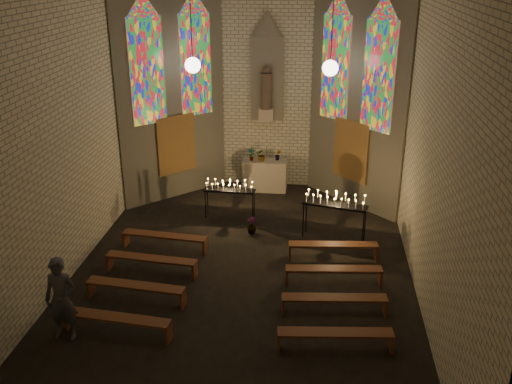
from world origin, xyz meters
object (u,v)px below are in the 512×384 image
at_px(votive_stand_right, 335,202).
at_px(altar, 265,175).
at_px(aisle_flower_pot, 252,225).
at_px(visitor, 61,299).
at_px(votive_stand_left, 230,188).

bearing_deg(votive_stand_right, altar, 136.83).
bearing_deg(aisle_flower_pot, visitor, -122.00).
bearing_deg(altar, visitor, -111.14).
xyz_separation_m(altar, votive_stand_left, (-0.79, -2.22, 0.42)).
relative_size(aisle_flower_pot, votive_stand_left, 0.31).
relative_size(aisle_flower_pot, votive_stand_right, 0.26).
height_order(votive_stand_left, visitor, visitor).
relative_size(altar, votive_stand_right, 0.80).
height_order(aisle_flower_pot, votive_stand_left, votive_stand_left).
height_order(altar, votive_stand_left, votive_stand_left).
height_order(altar, aisle_flower_pot, altar).
bearing_deg(visitor, votive_stand_left, 66.07).
distance_m(votive_stand_right, visitor, 7.23).
xyz_separation_m(votive_stand_right, visitor, (-5.32, -4.90, -0.20)).
bearing_deg(votive_stand_left, altar, 72.44).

